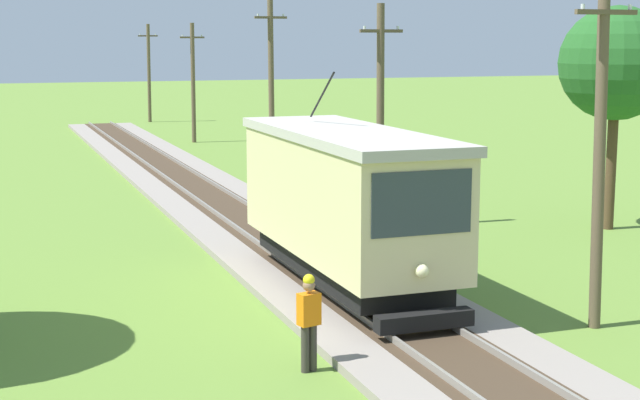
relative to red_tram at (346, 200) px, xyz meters
name	(u,v)px	position (x,y,z in m)	size (l,w,h in m)	color
red_tram	(346,200)	(0.00, 0.00, 0.00)	(2.60, 8.54, 4.79)	beige
utility_pole_near_tram	(600,147)	(3.83, -4.19, 1.53)	(1.40, 0.45, 7.26)	brown
utility_pole_mid	(380,114)	(3.83, 6.91, 1.37)	(1.40, 0.36, 6.94)	brown
utility_pole_far	(271,86)	(3.83, 18.48, 1.74)	(1.40, 0.40, 7.68)	brown
utility_pole_distant	(193,81)	(3.83, 33.82, 1.30)	(1.40, 0.32, 6.79)	brown
utility_pole_horizon	(149,72)	(3.83, 48.45, 1.37)	(1.40, 0.54, 6.94)	brown
track_worker	(309,318)	(-2.58, -4.81, -1.21)	(0.43, 0.32, 1.78)	#38332D
second_worker	(411,232)	(2.40, 1.58, -1.21)	(0.41, 0.45, 1.78)	navy
tree_right_near	(616,64)	(10.51, 4.33, 2.92)	(3.49, 3.49, 6.88)	#4C3823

